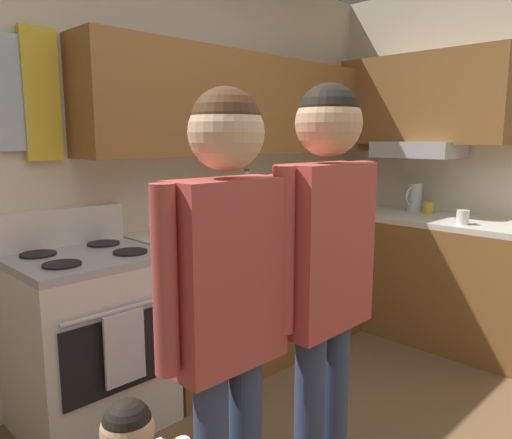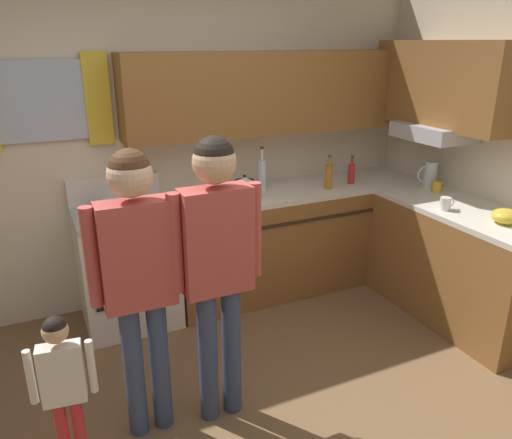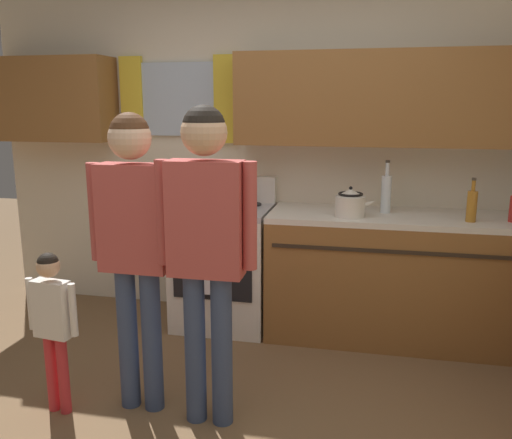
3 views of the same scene
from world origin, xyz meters
name	(u,v)px [view 1 (image 1 of 3)]	position (x,y,z in m)	size (l,w,h in m)	color
back_wall_unit	(128,141)	(0.08, 1.82, 1.45)	(4.60, 0.42, 2.60)	beige
kitchen_counter_run	(357,282)	(1.47, 1.15, 0.45)	(2.29, 2.02, 0.90)	brown
stove_oven	(89,337)	(-0.35, 1.54, 0.47)	(0.69, 0.67, 1.10)	silver
bottle_tall_clear	(247,203)	(0.81, 1.59, 1.04)	(0.07, 0.07, 0.37)	silver
bottle_sauce_red	(335,201)	(1.61, 1.46, 0.99)	(0.06, 0.06, 0.25)	red
bottle_oil_amber	(318,203)	(1.34, 1.41, 1.01)	(0.06, 0.06, 0.29)	#B27223
mug_ceramic_white	(463,217)	(1.82, 0.57, 0.95)	(0.13, 0.08, 0.09)	white
mug_mustard_yellow	(429,208)	(2.10, 0.95, 0.95)	(0.12, 0.08, 0.09)	gold
stovetop_kettle	(240,217)	(0.57, 1.41, 1.00)	(0.27, 0.20, 0.21)	silver
water_pitcher	(414,197)	(2.14, 1.09, 1.01)	(0.19, 0.11, 0.22)	silver
adult_holding_child	(228,293)	(-0.49, 0.32, 1.01)	(0.50, 0.22, 1.61)	#38476B
adult_in_plaid	(325,264)	(-0.09, 0.27, 1.03)	(0.51, 0.22, 1.64)	#38476B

